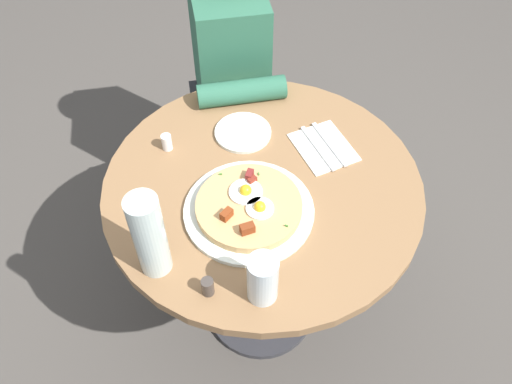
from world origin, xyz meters
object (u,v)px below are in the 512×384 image
Objects in this scene: dining_table at (262,221)px; bread_plate at (243,132)px; breakfast_pizza at (249,206)px; fork at (329,144)px; knife at (318,148)px; water_glass at (263,279)px; pepper_shaker at (208,287)px; salt_shaker at (167,142)px; person_seated at (229,93)px; pizza_plate at (249,210)px; water_bottle at (149,236)px.

bread_plate is at bearing 6.33° from dining_table.
dining_table is at bearing -30.59° from breakfast_pizza.
fork is 0.04m from knife.
water_glass is 0.13m from pepper_shaker.
salt_shaker is at bearing 94.91° from bread_plate.
water_glass is at bearing 132.89° from fork.
person_seated is at bearing -10.98° from pepper_shaker.
pizza_plate is 2.04× the size of bread_plate.
pepper_shaker reaches higher than pizza_plate.
water_bottle is (-0.11, 0.23, 0.09)m from breakfast_pizza.
knife is 0.55m from water_bottle.
water_glass is 0.55× the size of water_bottle.
fork is at bearing -58.74° from water_bottle.
dining_table is at bearing 101.24° from fork.
breakfast_pizza is 0.31m from salt_shaker.
water_bottle reaches higher than fork.
dining_table is 0.29m from fork.
pizza_plate is 0.31m from salt_shaker.
pizza_plate is at bearing -2.44° from water_glass.
breakfast_pizza is 1.65× the size of bread_plate.
fork is (0.19, -0.26, 0.00)m from pizza_plate.
pizza_plate is 0.28m from bread_plate.
pepper_shaker is at bearing 161.74° from bread_plate.
bread_plate is (-0.42, 0.02, 0.21)m from person_seated.
pizza_plate is 1.80× the size of knife.
bread_plate reaches higher than knife.
salt_shaker is 0.46m from pepper_shaker.
bread_plate reaches higher than dining_table.
salt_shaker is (0.08, 0.40, 0.02)m from knife.
pizza_plate is 1.38× the size of water_bottle.
bread_plate is at bearing -4.62° from water_glass.
salt_shaker and pepper_shaker have the same top height.
pepper_shaker is (-0.90, 0.17, 0.23)m from person_seated.
knife is at bearing -62.28° from dining_table.
person_seated is at bearing -19.24° from water_bottle.
water_glass is (-0.41, 0.27, 0.06)m from fork.
knife is at bearing -57.63° from water_bottle.
breakfast_pizza reaches higher than knife.
breakfast_pizza reaches higher than fork.
pepper_shaker is (-0.29, 0.18, 0.19)m from dining_table.
dining_table is 0.34m from salt_shaker.
pizza_plate is at bearing 149.42° from dining_table.
knife is at bearing 90.00° from fork.
bread_plate reaches higher than fork.
fork is 0.58m from water_bottle.
fork is (-0.09, -0.23, 0.00)m from bread_plate.
person_seated reaches higher than salt_shaker.
water_bottle is 5.01× the size of salt_shaker.
salt_shaker is at bearing 152.45° from person_seated.
pizza_plate is at bearing -31.95° from pepper_shaker.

